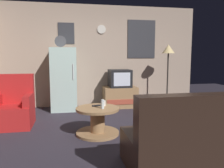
# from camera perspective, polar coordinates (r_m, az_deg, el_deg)

# --- Properties ---
(ground_plane) EXTENTS (12.00, 12.00, 0.00)m
(ground_plane) POSITION_cam_1_polar(r_m,az_deg,el_deg) (3.78, 2.07, -13.08)
(ground_plane) COLOR #2D2833
(wall_with_art) EXTENTS (5.20, 0.12, 2.60)m
(wall_with_art) POSITION_cam_1_polar(r_m,az_deg,el_deg) (5.96, -3.08, 7.15)
(wall_with_art) COLOR tan
(wall_with_art) RESTS_ON ground_plane
(fridge) EXTENTS (0.60, 0.62, 1.77)m
(fridge) POSITION_cam_1_polar(r_m,az_deg,el_deg) (5.50, -12.16, 1.24)
(fridge) COLOR silver
(fridge) RESTS_ON ground_plane
(tv_stand) EXTENTS (0.84, 0.53, 0.52)m
(tv_stand) POSITION_cam_1_polar(r_m,az_deg,el_deg) (5.76, 2.06, -3.31)
(tv_stand) COLOR #9E754C
(tv_stand) RESTS_ON ground_plane
(crt_tv) EXTENTS (0.54, 0.51, 0.44)m
(crt_tv) POSITION_cam_1_polar(r_m,az_deg,el_deg) (5.69, 1.98, 1.45)
(crt_tv) COLOR black
(crt_tv) RESTS_ON tv_stand
(standing_lamp) EXTENTS (0.32, 0.32, 1.59)m
(standing_lamp) POSITION_cam_1_polar(r_m,az_deg,el_deg) (5.85, 14.10, 7.45)
(standing_lamp) COLOR #332D28
(standing_lamp) RESTS_ON ground_plane
(coffee_table) EXTENTS (0.72, 0.72, 0.45)m
(coffee_table) POSITION_cam_1_polar(r_m,az_deg,el_deg) (3.81, -3.68, -9.34)
(coffee_table) COLOR #9E754C
(coffee_table) RESTS_ON ground_plane
(wine_glass) EXTENTS (0.05, 0.05, 0.15)m
(wine_glass) POSITION_cam_1_polar(r_m,az_deg,el_deg) (3.67, -2.42, -5.13)
(wine_glass) COLOR silver
(wine_glass) RESTS_ON coffee_table
(mug_ceramic_white) EXTENTS (0.08, 0.08, 0.09)m
(mug_ceramic_white) POSITION_cam_1_polar(r_m,az_deg,el_deg) (3.88, -2.19, -4.90)
(mug_ceramic_white) COLOR silver
(mug_ceramic_white) RESTS_ON coffee_table
(remote_control) EXTENTS (0.16, 0.07, 0.02)m
(remote_control) POSITION_cam_1_polar(r_m,az_deg,el_deg) (3.86, -3.99, -5.49)
(remote_control) COLOR black
(remote_control) RESTS_ON coffee_table
(armchair) EXTENTS (0.68, 0.68, 0.96)m
(armchair) POSITION_cam_1_polar(r_m,az_deg,el_deg) (4.59, -23.67, -5.63)
(armchair) COLOR red
(armchair) RESTS_ON ground_plane
(couch) EXTENTS (1.70, 0.80, 0.92)m
(couch) POSITION_cam_1_polar(r_m,az_deg,el_deg) (2.89, 21.43, -13.51)
(couch) COLOR black
(couch) RESTS_ON ground_plane
(book_stack) EXTENTS (0.21, 0.18, 0.08)m
(book_stack) POSITION_cam_1_polar(r_m,az_deg,el_deg) (5.89, 8.33, -5.34)
(book_stack) COLOR #99904C
(book_stack) RESTS_ON ground_plane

